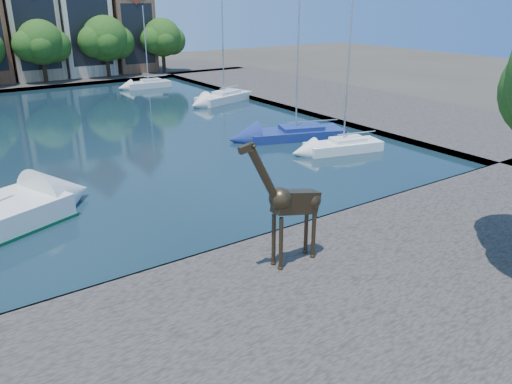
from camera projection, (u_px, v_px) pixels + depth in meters
ground at (270, 242)px, 22.53m from camera, size 160.00×160.00×0.00m
water_basin at (99, 132)px, 40.99m from camera, size 38.00×50.00×0.08m
near_quay at (389, 312)px, 17.05m from camera, size 50.00×14.00×0.50m
far_quay at (21, 80)px, 65.55m from camera, size 60.00×16.00×0.50m
right_quay at (327, 97)px, 54.06m from camera, size 14.00×52.00×0.50m
townhouse_east_inner at (28, 20)px, 63.88m from camera, size 5.94×9.18×15.79m
townhouse_east_mid at (79, 16)px, 67.16m from camera, size 6.43×9.18×16.65m
townhouse_east_end at (126, 22)px, 70.94m from camera, size 5.44×9.18×14.43m
far_tree_mid_east at (42, 44)px, 60.64m from camera, size 7.02×5.40×7.52m
far_tree_east at (106, 40)px, 64.82m from camera, size 7.54×5.80×7.84m
far_tree_far_east at (163, 39)px, 69.07m from camera, size 6.76×5.20×7.36m
giraffe_statue at (290, 203)px, 18.84m from camera, size 3.63×0.65×5.20m
sailboat_right_a at (343, 144)px, 35.44m from camera, size 5.82×3.20×10.13m
sailboat_right_b at (296, 132)px, 38.77m from camera, size 7.88×4.84×11.93m
sailboat_right_c at (224, 96)px, 52.52m from camera, size 6.98×4.12×9.95m
sailboat_right_d at (149, 83)px, 60.93m from camera, size 5.35×2.04×9.45m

